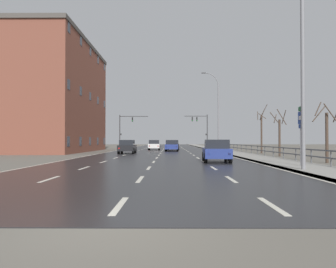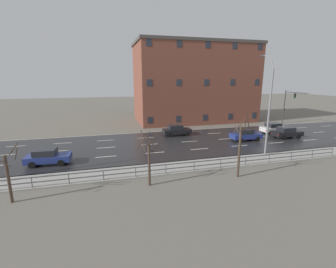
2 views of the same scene
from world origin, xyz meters
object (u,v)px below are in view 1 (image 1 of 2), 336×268
street_lamp_foreground (299,68)px  street_lamp_midground (217,113)px  car_mid_centre (216,151)px  brick_building (48,97)px  car_near_right (173,145)px  highway_sign (301,128)px  car_far_right (154,145)px  car_near_left (172,146)px  car_distant (127,147)px  traffic_signal_right (202,126)px

street_lamp_foreground → street_lamp_midground: 29.53m
car_mid_centre → brick_building: bearing=133.8°
car_mid_centre → car_near_right: bearing=98.0°
street_lamp_foreground → brick_building: bearing=127.3°
street_lamp_foreground → highway_sign: (0.96, 2.43, -2.87)m
car_far_right → brick_building: bearing=-151.8°
car_near_left → car_mid_centre: (3.03, -23.84, 0.00)m
car_near_right → brick_building: brick_building is taller
brick_building → car_near_left: bearing=3.4°
car_distant → brick_building: 15.21m
street_lamp_midground → car_mid_centre: 22.90m
street_lamp_foreground → traffic_signal_right: size_ratio=1.66×
highway_sign → brick_building: brick_building is taller
traffic_signal_right → car_near_left: traffic_signal_right is taller
car_distant → brick_building: brick_building is taller
car_mid_centre → traffic_signal_right: bearing=89.1°
street_lamp_foreground → car_distant: bearing=116.1°
street_lamp_midground → car_near_left: bearing=165.5°
highway_sign → car_near_right: (-6.79, 35.15, -1.39)m
street_lamp_midground → car_mid_centre: bearing=-97.9°
traffic_signal_right → car_near_right: size_ratio=1.51×
car_far_right → street_lamp_midground: bearing=-43.9°
street_lamp_foreground → car_near_left: size_ratio=2.50×
car_distant → car_far_right: size_ratio=1.00×
street_lamp_midground → car_distant: bearing=-149.6°
traffic_signal_right → street_lamp_midground: bearing=-88.1°
traffic_signal_right → car_near_right: 11.05m
car_mid_centre → car_distant: bearing=120.3°
street_lamp_foreground → car_mid_centre: 8.97m
street_lamp_midground → highway_sign: (0.93, -27.11, -3.04)m
highway_sign → car_near_left: (-7.06, 28.69, -1.39)m
car_near_right → brick_building: size_ratio=0.18×
car_far_right → car_near_left: bearing=-68.5°
car_near_right → brick_building: bearing=-155.6°
traffic_signal_right → car_distant: traffic_signal_right is taller
street_lamp_foreground → car_near_left: (-6.10, 31.12, -4.26)m
traffic_signal_right → car_near_left: bearing=-109.7°
car_mid_centre → brick_building: (-19.85, 22.84, 6.57)m
street_lamp_foreground → car_mid_centre: (-3.07, 7.27, -4.26)m
street_lamp_midground → brick_building: bearing=178.5°
traffic_signal_right → car_near_left: 16.84m
traffic_signal_right → car_far_right: bearing=-133.4°
street_lamp_midground → car_near_right: size_ratio=2.59×
street_lamp_midground → car_mid_centre: street_lamp_midground is taller
street_lamp_midground → car_near_right: 10.89m
street_lamp_foreground → car_near_right: bearing=98.8°
highway_sign → car_near_left: bearing=103.8°
highway_sign → traffic_signal_right: (-1.49, 44.22, 2.02)m
car_distant → car_near_left: (5.13, 8.19, 0.00)m
street_lamp_foreground → car_far_right: street_lamp_foreground is taller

